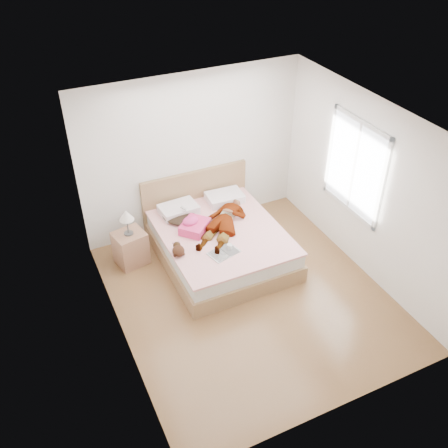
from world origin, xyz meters
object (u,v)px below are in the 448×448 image
coffee_mug (230,247)px  nightstand (130,246)px  phone (184,208)px  magazine (224,252)px  bed (219,240)px  plush_toy (178,250)px  towel (194,225)px  woman (224,218)px

coffee_mug → nightstand: size_ratio=0.12×
phone → coffee_mug: phone is taller
magazine → phone: bearing=100.4°
bed → nightstand: 1.34m
bed → plush_toy: bearing=-157.1°
plush_toy → nightstand: nightstand is taller
bed → towel: 0.50m
bed → magazine: bed is taller
bed → plush_toy: size_ratio=7.48×
towel → coffee_mug: size_ratio=4.87×
woman → magazine: bearing=-73.0°
phone → magazine: phone is taller
phone → bed: 0.73m
magazine → plush_toy: 0.64m
coffee_mug → bed: bearing=81.9°
woman → nightstand: bearing=-150.6°
bed → towel: size_ratio=3.76×
phone → magazine: 1.07m
nightstand → woman: bearing=-13.7°
woman → towel: size_ratio=2.74×
coffee_mug → nightstand: bearing=142.2°
magazine → bed: bearing=71.9°
towel → magazine: towel is taller
woman → phone: (-0.50, 0.40, 0.09)m
magazine → nightstand: bearing=138.2°
plush_toy → nightstand: (-0.50, 0.72, -0.27)m
magazine → towel: bearing=104.4°
nightstand → magazine: bearing=-41.8°
towel → nightstand: (-0.92, 0.30, -0.29)m
phone → magazine: size_ratio=0.21×
coffee_mug → plush_toy: (-0.70, 0.21, 0.03)m
coffee_mug → magazine: bearing=-159.8°
plush_toy → nightstand: 0.92m
woman → nightstand: size_ratio=1.60×
phone → nightstand: 0.98m
bed → towel: bearing=164.7°
plush_toy → nightstand: bearing=124.8°
coffee_mug → phone: bearing=106.9°
woman → magazine: (-0.31, -0.63, -0.10)m
woman → towel: bearing=-142.1°
woman → bed: (-0.12, -0.06, -0.34)m
woman → bed: bearing=-112.2°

